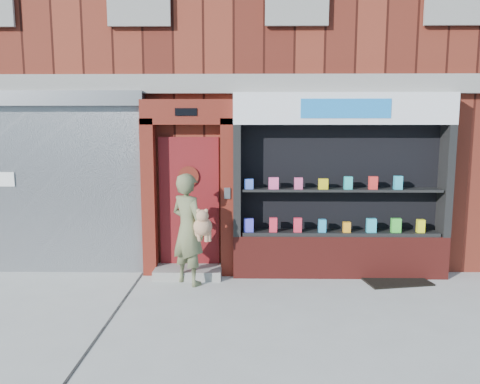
{
  "coord_description": "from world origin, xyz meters",
  "views": [
    {
      "loc": [
        0.23,
        -5.78,
        2.5
      ],
      "look_at": [
        0.12,
        1.0,
        1.52
      ],
      "focal_mm": 35.0,
      "sensor_mm": 36.0,
      "label": 1
    }
  ],
  "objects": [
    {
      "name": "ground",
      "position": [
        0.0,
        0.0,
        0.0
      ],
      "size": [
        80.0,
        80.0,
        0.0
      ],
      "primitive_type": "plane",
      "color": "#9E9E99",
      "rests_on": "ground"
    },
    {
      "name": "building",
      "position": [
        -0.0,
        5.99,
        4.0
      ],
      "size": [
        12.0,
        8.16,
        8.0
      ],
      "color": "#4D1911",
      "rests_on": "ground"
    },
    {
      "name": "shutter_bay",
      "position": [
        -3.0,
        1.93,
        1.72
      ],
      "size": [
        3.1,
        0.3,
        3.04
      ],
      "color": "gray",
      "rests_on": "ground"
    },
    {
      "name": "red_door_bay",
      "position": [
        -0.75,
        1.86,
        1.46
      ],
      "size": [
        1.52,
        0.58,
        2.9
      ],
      "color": "#5B170F",
      "rests_on": "ground"
    },
    {
      "name": "pharmacy_bay",
      "position": [
        1.75,
        1.81,
        1.37
      ],
      "size": [
        3.5,
        0.41,
        3.0
      ],
      "color": "maroon",
      "rests_on": "ground"
    },
    {
      "name": "woman",
      "position": [
        -0.68,
        1.35,
        0.89
      ],
      "size": [
        0.77,
        0.73,
        1.76
      ],
      "color": "#5B613F",
      "rests_on": "ground"
    },
    {
      "name": "doormat",
      "position": [
        2.61,
        1.55,
        0.01
      ],
      "size": [
        1.13,
        0.88,
        0.03
      ],
      "primitive_type": "cube",
      "rotation": [
        0.0,
        0.0,
        0.19
      ],
      "color": "black",
      "rests_on": "ground"
    }
  ]
}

